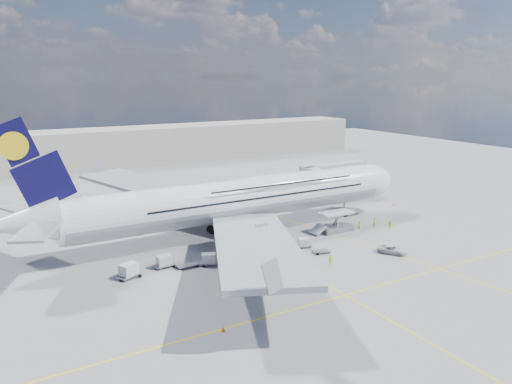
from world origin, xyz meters
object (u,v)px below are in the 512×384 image
crew_tug (330,260)px  dolly_row_c (164,261)px  dolly_row_b (209,259)px  crew_wing (222,285)px  dolly_nose_near (321,251)px  catering_truck_outer (72,203)px  crew_nose (374,223)px  cargo_loader (335,225)px  dolly_row_a (187,265)px  dolly_back (129,270)px  crew_loader (390,226)px  crew_van (359,225)px  cone_wing_left_inner (205,221)px  cone_wing_left_outer (112,212)px  cone_nose (394,204)px  cone_wing_right_outer (223,329)px  cone_wing_right_inner (259,277)px  dolly_nose_far (304,243)px  catering_truck_inner (160,212)px  jet_bridge (330,173)px  airliner (239,198)px  service_van (392,250)px

crew_tug → dolly_row_c: bearing=156.6°
dolly_row_b → crew_wing: (-2.63, -9.77, 0.01)m
dolly_nose_near → catering_truck_outer: bearing=138.6°
crew_nose → cargo_loader: bearing=110.7°
dolly_row_a → dolly_back: size_ratio=0.90×
dolly_row_b → crew_loader: 37.13m
cargo_loader → crew_tug: cargo_loader is taller
crew_van → cone_wing_left_inner: crew_van is taller
dolly_nose_near → cone_wing_left_outer: 48.08m
dolly_row_a → dolly_back: dolly_back is taller
crew_van → cone_wing_left_inner: (-23.71, 18.86, -0.49)m
catering_truck_outer → cone_wing_left_outer: catering_truck_outer is taller
dolly_row_a → cone_nose: 55.97m
dolly_nose_near → catering_truck_outer: catering_truck_outer is taller
dolly_row_b → cone_wing_right_outer: size_ratio=5.17×
crew_loader → crew_van: 5.71m
cone_wing_left_inner → cone_wing_right_outer: bearing=-111.9°
crew_nose → cone_wing_right_inner: (-31.68, -9.99, -0.71)m
dolly_row_c → crew_wing: (3.61, -12.25, -0.06)m
crew_nose → cone_wing_left_inner: crew_nose is taller
dolly_row_b → crew_van: (32.93, 2.74, -0.21)m
dolly_row_c → crew_nose: size_ratio=1.65×
cone_wing_left_outer → crew_loader: bearing=-42.4°
cone_wing_right_inner → cone_wing_right_outer: cone_wing_right_outer is taller
cargo_loader → cone_nose: size_ratio=16.12×
dolly_nose_far → catering_truck_inner: (-15.34, 28.18, 0.79)m
jet_bridge → dolly_row_b: jet_bridge is taller
dolly_row_c → cone_wing_right_outer: dolly_row_c is taller
dolly_nose_near → jet_bridge: bearing=66.2°
jet_bridge → cone_nose: (10.79, -9.61, -6.60)m
crew_wing → dolly_nose_near: bearing=-85.1°
cargo_loader → dolly_nose_far: cargo_loader is taller
airliner → dolly_row_c: (-17.52, -8.39, -5.84)m
crew_loader → cone_wing_right_inner: 33.85m
service_van → crew_tug: bearing=142.3°
dolly_nose_near → catering_truck_inner: size_ratio=0.50×
dolly_row_c → crew_van: 39.18m
cone_nose → cone_wing_right_inner: size_ratio=1.08×
dolly_row_c → catering_truck_inner: catering_truck_inner is taller
dolly_back → crew_nose: (47.78, 0.45, -0.21)m
airliner → dolly_row_b: size_ratio=24.67×
dolly_row_a → cone_wing_left_inner: bearing=56.9°
crew_tug → cone_wing_right_inner: size_ratio=3.38×
crew_tug → cone_nose: bearing=36.5°
cone_wing_right_inner → dolly_nose_far: bearing=29.5°
crew_tug → cone_wing_left_outer: 51.66m
catering_truck_outer → crew_nose: catering_truck_outer is taller
crew_loader → catering_truck_outer: bearing=176.0°
cone_wing_right_inner → cone_wing_left_outer: bearing=101.4°
dolly_row_c → dolly_back: dolly_back is taller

